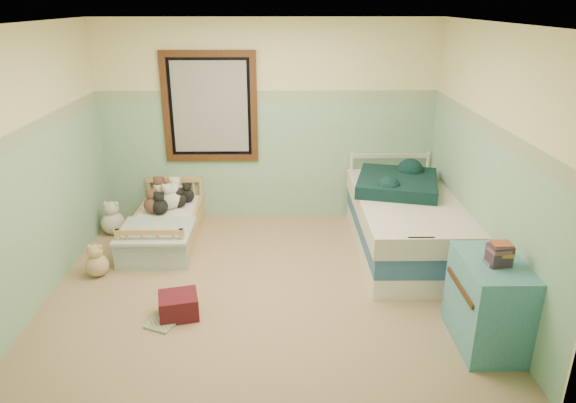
{
  "coord_description": "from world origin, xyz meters",
  "views": [
    {
      "loc": [
        0.17,
        -4.57,
        2.68
      ],
      "look_at": [
        0.24,
        0.35,
        0.76
      ],
      "focal_mm": 32.2,
      "sensor_mm": 36.0,
      "label": 1
    }
  ],
  "objects_px": {
    "plush_floor_tan": "(97,265)",
    "floor_book": "(160,325)",
    "twin_bed_frame": "(403,243)",
    "red_pillow": "(179,306)",
    "plush_floor_cream": "(113,223)",
    "dresser": "(488,303)",
    "toddler_bed_frame": "(166,232)"
  },
  "relations": [
    {
      "from": "red_pillow",
      "to": "plush_floor_cream",
      "type": "bearing_deg",
      "value": 122.07
    },
    {
      "from": "dresser",
      "to": "twin_bed_frame",
      "type": "bearing_deg",
      "value": 100.32
    },
    {
      "from": "plush_floor_cream",
      "to": "twin_bed_frame",
      "type": "distance_m",
      "value": 3.48
    },
    {
      "from": "plush_floor_tan",
      "to": "floor_book",
      "type": "distance_m",
      "value": 1.24
    },
    {
      "from": "red_pillow",
      "to": "floor_book",
      "type": "distance_m",
      "value": 0.23
    },
    {
      "from": "twin_bed_frame",
      "to": "dresser",
      "type": "height_order",
      "value": "dresser"
    },
    {
      "from": "dresser",
      "to": "plush_floor_cream",
      "type": "bearing_deg",
      "value": 149.37
    },
    {
      "from": "toddler_bed_frame",
      "to": "floor_book",
      "type": "bearing_deg",
      "value": -80.04
    },
    {
      "from": "toddler_bed_frame",
      "to": "plush_floor_cream",
      "type": "distance_m",
      "value": 0.7
    },
    {
      "from": "twin_bed_frame",
      "to": "dresser",
      "type": "xyz_separation_m",
      "value": [
        0.3,
        -1.66,
        0.27
      ]
    },
    {
      "from": "plush_floor_cream",
      "to": "plush_floor_tan",
      "type": "relative_size",
      "value": 1.18
    },
    {
      "from": "twin_bed_frame",
      "to": "floor_book",
      "type": "distance_m",
      "value": 2.82
    },
    {
      "from": "plush_floor_cream",
      "to": "dresser",
      "type": "distance_m",
      "value": 4.35
    },
    {
      "from": "plush_floor_cream",
      "to": "twin_bed_frame",
      "type": "xyz_separation_m",
      "value": [
        3.44,
        -0.55,
        -0.03
      ]
    },
    {
      "from": "plush_floor_tan",
      "to": "floor_book",
      "type": "bearing_deg",
      "value": -47.27
    },
    {
      "from": "twin_bed_frame",
      "to": "red_pillow",
      "type": "height_order",
      "value": "twin_bed_frame"
    },
    {
      "from": "twin_bed_frame",
      "to": "floor_book",
      "type": "relative_size",
      "value": 8.5
    },
    {
      "from": "plush_floor_cream",
      "to": "twin_bed_frame",
      "type": "height_order",
      "value": "plush_floor_cream"
    },
    {
      "from": "red_pillow",
      "to": "floor_book",
      "type": "height_order",
      "value": "red_pillow"
    },
    {
      "from": "dresser",
      "to": "floor_book",
      "type": "xyz_separation_m",
      "value": [
        -2.75,
        0.26,
        -0.37
      ]
    },
    {
      "from": "plush_floor_cream",
      "to": "red_pillow",
      "type": "bearing_deg",
      "value": -57.93
    },
    {
      "from": "toddler_bed_frame",
      "to": "twin_bed_frame",
      "type": "relative_size",
      "value": 0.71
    },
    {
      "from": "toddler_bed_frame",
      "to": "dresser",
      "type": "distance_m",
      "value": 3.69
    },
    {
      "from": "twin_bed_frame",
      "to": "plush_floor_cream",
      "type": "bearing_deg",
      "value": 170.87
    },
    {
      "from": "plush_floor_cream",
      "to": "floor_book",
      "type": "xyz_separation_m",
      "value": [
        0.99,
        -1.95,
        -0.13
      ]
    },
    {
      "from": "plush_floor_cream",
      "to": "red_pillow",
      "type": "xyz_separation_m",
      "value": [
        1.13,
        -1.8,
        -0.03
      ]
    },
    {
      "from": "toddler_bed_frame",
      "to": "floor_book",
      "type": "height_order",
      "value": "toddler_bed_frame"
    },
    {
      "from": "twin_bed_frame",
      "to": "dresser",
      "type": "relative_size",
      "value": 2.7
    },
    {
      "from": "toddler_bed_frame",
      "to": "twin_bed_frame",
      "type": "bearing_deg",
      "value": -7.57
    },
    {
      "from": "twin_bed_frame",
      "to": "toddler_bed_frame",
      "type": "bearing_deg",
      "value": 172.43
    },
    {
      "from": "plush_floor_tan",
      "to": "dresser",
      "type": "bearing_deg",
      "value": -18.02
    },
    {
      "from": "plush_floor_tan",
      "to": "twin_bed_frame",
      "type": "bearing_deg",
      "value": 8.52
    }
  ]
}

